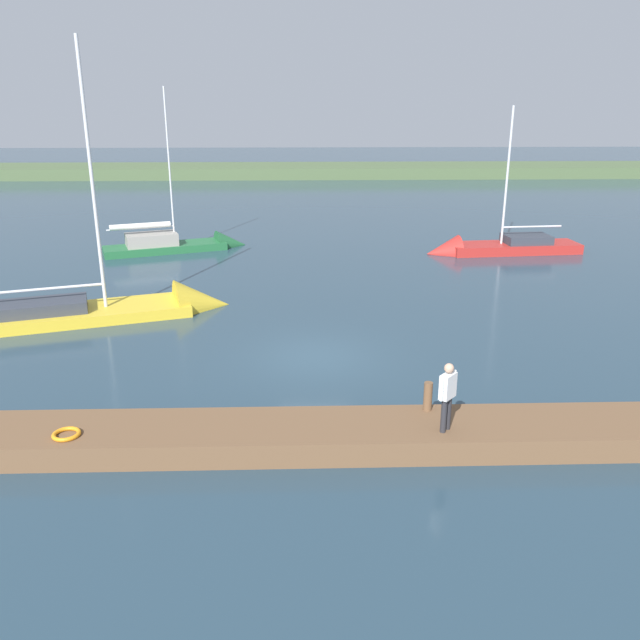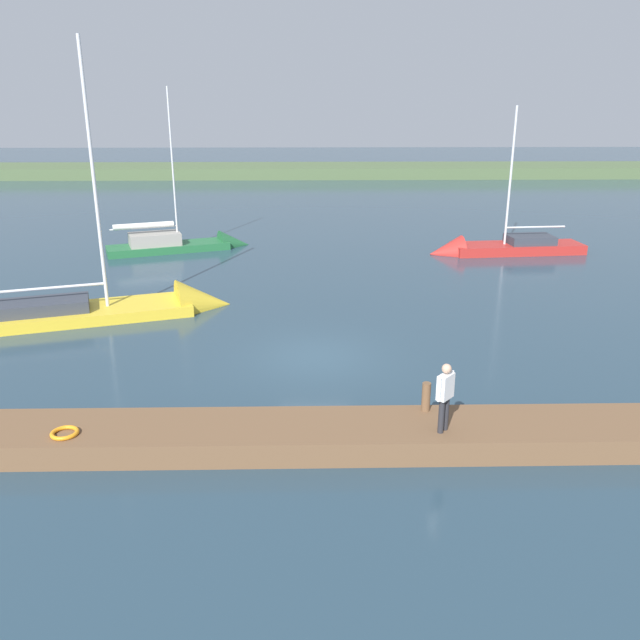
{
  "view_description": "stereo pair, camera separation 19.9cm",
  "coord_description": "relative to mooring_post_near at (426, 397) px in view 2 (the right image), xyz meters",
  "views": [
    {
      "loc": [
        0.47,
        20.02,
        8.09
      ],
      "look_at": [
        -0.15,
        0.07,
        1.32
      ],
      "focal_mm": 36.52,
      "sensor_mm": 36.0,
      "label": 1
    },
    {
      "loc": [
        0.27,
        20.03,
        8.09
      ],
      "look_at": [
        -0.15,
        0.07,
        1.32
      ],
      "focal_mm": 36.52,
      "sensor_mm": 36.0,
      "label": 2
    }
  ],
  "objects": [
    {
      "name": "ground_plane",
      "position": [
        2.72,
        -5.2,
        -1.0
      ],
      "size": [
        200.0,
        200.0,
        0.0
      ],
      "primitive_type": "plane",
      "color": "#263D4C"
    },
    {
      "name": "far_shoreline",
      "position": [
        2.72,
        -59.08,
        -1.0
      ],
      "size": [
        180.0,
        8.0,
        2.4
      ],
      "primitive_type": "cube",
      "color": "#4C603D",
      "rests_on": "ground_plane"
    },
    {
      "name": "dock_pier",
      "position": [
        2.72,
        0.7,
        -0.69
      ],
      "size": [
        27.17,
        1.99,
        0.62
      ],
      "primitive_type": "cube",
      "color": "brown",
      "rests_on": "ground_plane"
    },
    {
      "name": "mooring_post_near",
      "position": [
        0.0,
        0.0,
        0.0
      ],
      "size": [
        0.22,
        0.22,
        0.75
      ],
      "primitive_type": "cylinder",
      "color": "brown",
      "rests_on": "dock_pier"
    },
    {
      "name": "life_ring_buoy",
      "position": [
        8.71,
        1.09,
        -0.33
      ],
      "size": [
        0.66,
        0.66,
        0.1
      ],
      "primitive_type": "torus",
      "color": "orange",
      "rests_on": "dock_pier"
    },
    {
      "name": "sailboat_behind_pier",
      "position": [
        9.76,
        -21.65,
        -0.83
      ],
      "size": [
        8.14,
        4.48,
        9.69
      ],
      "rotation": [
        0.0,
        0.0,
        3.49
      ],
      "color": "#236638",
      "rests_on": "ground_plane"
    },
    {
      "name": "sailboat_far_left",
      "position": [
        10.34,
        -9.8,
        -0.9
      ],
      "size": [
        10.89,
        5.52,
        11.43
      ],
      "rotation": [
        0.0,
        0.0,
        3.45
      ],
      "color": "gold",
      "rests_on": "ground_plane"
    },
    {
      "name": "sailboat_mid_channel",
      "position": [
        -7.52,
        -20.34,
        -0.87
      ],
      "size": [
        8.71,
        2.72,
        8.76
      ],
      "rotation": [
        0.0,
        0.0,
        0.09
      ],
      "color": "#B22823",
      "rests_on": "ground_plane"
    },
    {
      "name": "person_on_dock",
      "position": [
        -0.22,
        1.09,
        0.62
      ],
      "size": [
        0.47,
        0.51,
        1.72
      ],
      "rotation": [
        0.0,
        0.0,
        5.55
      ],
      "color": "#28282D",
      "rests_on": "dock_pier"
    }
  ]
}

